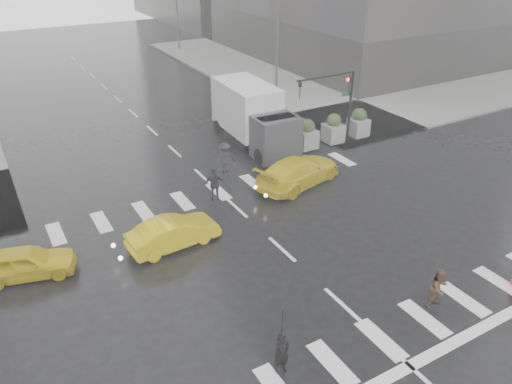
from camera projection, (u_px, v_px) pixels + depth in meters
ground at (282, 249)px, 20.94m from camera, size 120.00×120.00×0.00m
sidewalk_ne at (363, 83)px, 42.90m from camera, size 35.00×35.00×0.15m
road_markings at (282, 249)px, 20.93m from camera, size 18.00×48.00×0.01m
traffic_signal_pole at (338, 94)px, 29.53m from camera, size 4.45×0.42×4.50m
street_lamp_near at (276, 33)px, 37.17m from camera, size 2.15×0.22×9.00m
street_lamp_far at (175, 2)px, 52.45m from camera, size 2.15×0.22×9.00m
planter_west at (307, 135)px, 29.84m from camera, size 1.10×1.10×1.80m
planter_mid at (333, 129)px, 30.72m from camera, size 1.10×1.10×1.80m
planter_east at (358, 123)px, 31.61m from camera, size 1.10×1.10×1.80m
pedestrian_black at (282, 329)px, 14.41m from camera, size 1.00×1.02×2.43m
pedestrian_brown at (439, 288)px, 17.45m from camera, size 0.78×0.63×1.56m
pedestrian_far_a at (215, 184)px, 24.31m from camera, size 1.19×1.00×1.75m
pedestrian_far_b at (225, 158)px, 27.15m from camera, size 1.24×0.89×1.73m
taxi_front at (26, 262)px, 19.07m from camera, size 3.90×2.35×1.24m
taxi_mid at (173, 233)px, 20.89m from camera, size 4.00×1.66×1.29m
taxi_rear at (299, 171)px, 25.92m from camera, size 4.95×3.25×1.50m
box_truck at (254, 115)px, 30.07m from camera, size 2.57×6.87×3.65m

